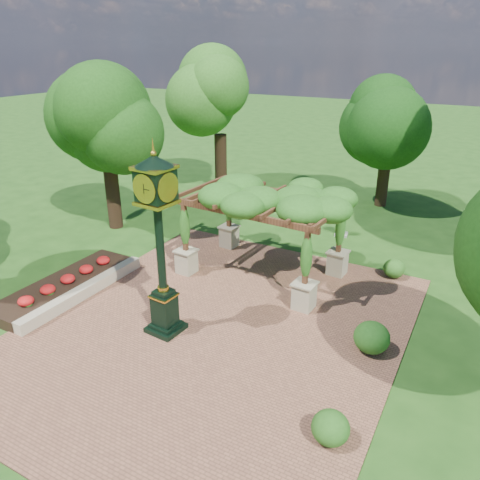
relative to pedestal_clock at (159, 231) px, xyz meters
The scene contains 13 objects.
ground 3.27m from the pedestal_clock, 10.50° to the right, with size 120.00×120.00×0.00m, color #1E4714.
brick_plaza 3.34m from the pedestal_clock, 34.72° to the left, with size 10.00×12.00×0.04m, color brown.
border_wall 4.50m from the pedestal_clock, behind, with size 0.35×5.00×0.40m, color #C6B793.
flower_bed 5.24m from the pedestal_clock, behind, with size 1.50×5.00×0.36m, color red.
pedestal_clock is the anchor object (origin of this frame).
pergola 4.59m from the pedestal_clock, 80.14° to the left, with size 5.46×3.62×3.32m.
sundial 9.98m from the pedestal_clock, 77.08° to the left, with size 0.62×0.62×0.96m.
shrub_front 6.22m from the pedestal_clock, 16.76° to the right, with size 0.79×0.79×0.71m, color #235217.
shrub_mid 6.20m from the pedestal_clock, 18.78° to the left, with size 0.94×0.94×0.85m, color #225517.
shrub_back 8.55m from the pedestal_clock, 52.47° to the left, with size 0.73×0.73×0.66m, color #275819.
tree_west_near 9.04m from the pedestal_clock, 141.48° to the left, with size 3.75×3.75×7.13m.
tree_west_far 14.17m from the pedestal_clock, 114.54° to the left, with size 3.59×3.59×7.85m.
tree_north 14.48m from the pedestal_clock, 79.44° to the left, with size 3.47×3.47×6.05m.
Camera 1 is at (6.12, -8.61, 7.58)m, focal length 35.00 mm.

